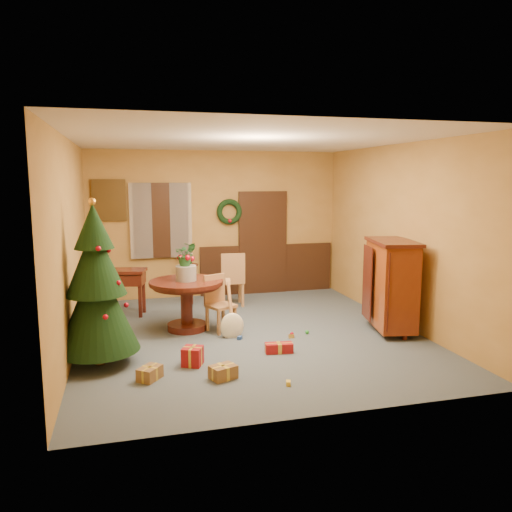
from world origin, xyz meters
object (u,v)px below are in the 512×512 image
object	(u,v)px
dining_table	(186,295)
chair_near	(218,301)
christmas_tree	(96,287)
writing_desk	(119,281)
sideboard	(391,283)

from	to	relation	value
dining_table	chair_near	distance (m)	0.50
christmas_tree	writing_desk	size ratio (longest dim) A/B	2.15
dining_table	sideboard	distance (m)	3.17
dining_table	sideboard	xyz separation A→B (m)	(3.04, -0.87, 0.21)
writing_desk	sideboard	world-z (taller)	sideboard
writing_desk	sideboard	size ratio (longest dim) A/B	0.69
christmas_tree	sideboard	xyz separation A→B (m)	(4.30, 0.32, -0.24)
chair_near	sideboard	size ratio (longest dim) A/B	0.61
dining_table	sideboard	size ratio (longest dim) A/B	0.80
writing_desk	chair_near	bearing A→B (deg)	-41.23
dining_table	writing_desk	size ratio (longest dim) A/B	1.16
chair_near	sideboard	world-z (taller)	sideboard
chair_near	writing_desk	xyz separation A→B (m)	(-1.49, 1.31, 0.14)
christmas_tree	writing_desk	xyz separation A→B (m)	(0.24, 2.35, -0.40)
dining_table	writing_desk	world-z (taller)	writing_desk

